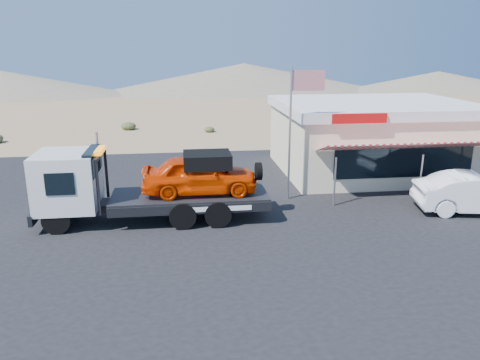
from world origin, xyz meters
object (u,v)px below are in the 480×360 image
at_px(tow_truck, 147,182).
at_px(jerky_store, 372,136).
at_px(white_sedan, 477,193).
at_px(flagpole, 295,118).

height_order(tow_truck, jerky_store, jerky_store).
bearing_deg(white_sedan, flagpole, 79.28).
xyz_separation_m(tow_truck, flagpole, (6.48, 1.93, 2.14)).
bearing_deg(tow_truck, jerky_store, 28.00).
height_order(white_sedan, flagpole, flagpole).
xyz_separation_m(tow_truck, white_sedan, (13.77, -0.88, -0.77)).
bearing_deg(flagpole, jerky_store, 38.79).
bearing_deg(tow_truck, flagpole, 16.61).
height_order(tow_truck, white_sedan, tow_truck).
bearing_deg(jerky_store, white_sedan, -76.70).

